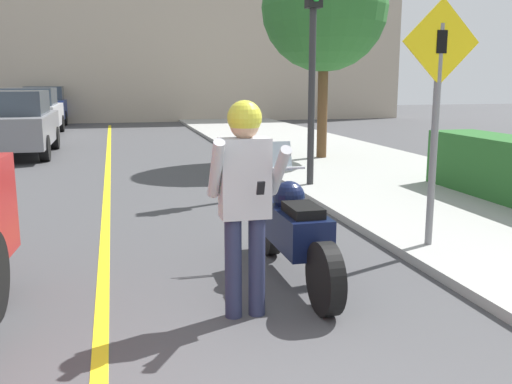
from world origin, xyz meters
name	(u,v)px	position (x,y,z in m)	size (l,w,h in m)	color
road_center_line	(106,222)	(-0.60, 6.00, 0.00)	(0.12, 36.00, 0.01)	yellow
building_backdrop	(118,20)	(0.00, 26.00, 4.66)	(28.00, 1.20, 9.33)	#B2A38E
motorcycle	(293,230)	(1.23, 3.16, 0.51)	(0.62, 2.38, 1.30)	black
person_biker	(245,186)	(0.57, 2.40, 1.11)	(0.59, 0.48, 1.79)	#282D4C
crossing_sign	(437,101)	(3.00, 3.62, 1.72)	(0.91, 0.08, 2.69)	slate
traffic_light	(313,33)	(2.96, 7.57, 2.74)	(0.26, 0.30, 3.80)	#2D2D30
street_tree	(325,8)	(4.44, 10.98, 3.59)	(2.93, 2.93, 4.96)	brown
parked_car_grey	(15,123)	(-2.91, 13.88, 0.86)	(1.88, 4.20, 1.68)	black
parked_car_silver	(32,111)	(-3.22, 19.72, 0.86)	(1.88, 4.20, 1.68)	black
parked_car_blue	(47,105)	(-3.34, 25.57, 0.86)	(1.88, 4.20, 1.68)	black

